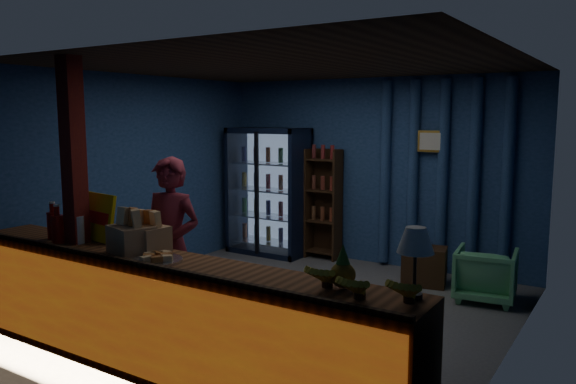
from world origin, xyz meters
name	(u,v)px	position (x,y,z in m)	size (l,w,h in m)	color
ground	(289,305)	(0.00, 0.00, 0.00)	(4.60, 4.60, 0.00)	#515154
room_walls	(289,164)	(0.00, 0.00, 1.57)	(4.60, 4.60, 4.60)	navy
counter	(163,315)	(0.00, -1.91, 0.48)	(4.40, 0.57, 0.99)	brown
support_post	(76,204)	(-1.05, -1.90, 1.30)	(0.16, 0.16, 2.60)	maroon
beverage_cooler	(271,192)	(-1.55, 1.92, 0.93)	(1.20, 0.62, 1.90)	black
bottle_shelf	(324,204)	(-0.70, 2.06, 0.79)	(0.50, 0.28, 1.60)	#3C2813
curtain_folds	(443,176)	(1.00, 2.14, 1.30)	(1.74, 0.14, 2.50)	navy
framed_picture	(431,141)	(0.85, 2.10, 1.75)	(0.36, 0.04, 0.28)	gold
shopkeeper	(171,247)	(-0.52, -1.27, 0.85)	(0.62, 0.41, 1.70)	maroon
green_chair	(486,275)	(1.78, 1.34, 0.30)	(0.64, 0.66, 0.60)	#5BB673
side_table	(424,266)	(1.00, 1.55, 0.24)	(0.59, 0.48, 0.57)	#3C2813
yellow_sign	(96,217)	(-0.99, -1.74, 1.17)	(0.55, 0.19, 0.43)	#D9BA0B
soda_bottles	(63,227)	(-1.19, -1.95, 1.09)	(0.47, 0.19, 0.35)	red
snack_box_left	(131,237)	(-0.34, -1.91, 1.08)	(0.42, 0.38, 0.38)	#A2714E
snack_box_centre	(147,237)	(-0.28, -1.78, 1.07)	(0.35, 0.30, 0.35)	#A2714E
pastry_tray	(157,259)	(0.04, -2.00, 0.97)	(0.40, 0.40, 0.07)	silver
banana_bunches	(362,284)	(1.76, -1.93, 1.04)	(0.83, 0.31, 0.18)	gold
table_lamp	(416,243)	(2.05, -1.77, 1.31)	(0.23, 0.23, 0.46)	black
pineapple	(343,271)	(1.58, -1.83, 1.07)	(0.17, 0.17, 0.29)	olive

